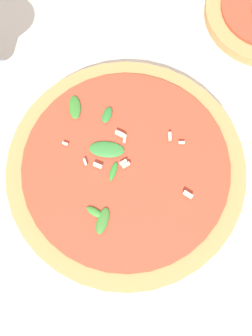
{
  "coord_description": "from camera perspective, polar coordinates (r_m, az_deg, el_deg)",
  "views": [
    {
      "loc": [
        -0.11,
        -0.12,
        0.62
      ],
      "look_at": [
        0.03,
        0.01,
        0.03
      ],
      "focal_mm": 50.0,
      "sensor_mm": 36.0,
      "label": 1
    }
  ],
  "objects": [
    {
      "name": "ground_plane",
      "position": [
        0.64,
        -0.71,
        -3.27
      ],
      "size": [
        6.0,
        6.0,
        0.0
      ],
      "primitive_type": "plane",
      "color": "beige"
    },
    {
      "name": "pizza_arugula_main",
      "position": [
        0.63,
        -0.01,
        -0.36
      ],
      "size": [
        0.34,
        0.34,
        0.05
      ],
      "color": "silver",
      "rests_on": "ground_plane"
    }
  ]
}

